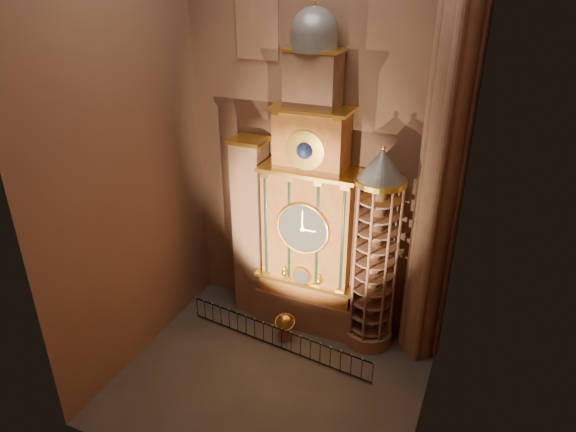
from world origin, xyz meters
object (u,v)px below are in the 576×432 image
at_px(astronomical_clock, 310,214).
at_px(stair_turret, 374,254).
at_px(portrait_tower, 251,228).
at_px(iron_railing, 277,338).
at_px(celestial_globe, 285,325).

xyz_separation_m(astronomical_clock, stair_turret, (3.50, -0.26, -1.41)).
height_order(portrait_tower, iron_railing, portrait_tower).
xyz_separation_m(astronomical_clock, iron_railing, (-0.64, -2.77, -6.00)).
height_order(celestial_globe, iron_railing, celestial_globe).
relative_size(portrait_tower, iron_railing, 0.98).
relative_size(astronomical_clock, iron_railing, 1.60).
distance_m(astronomical_clock, portrait_tower, 3.73).
xyz_separation_m(portrait_tower, celestial_globe, (2.84, -1.96, -4.22)).
bearing_deg(stair_turret, iron_railing, -148.80).
bearing_deg(portrait_tower, stair_turret, -2.33).
relative_size(astronomical_clock, celestial_globe, 10.76).
xyz_separation_m(astronomical_clock, portrait_tower, (-3.40, 0.02, -1.53)).
bearing_deg(iron_railing, portrait_tower, 134.67).
bearing_deg(celestial_globe, iron_railing, -95.43).
distance_m(celestial_globe, iron_railing, 0.87).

